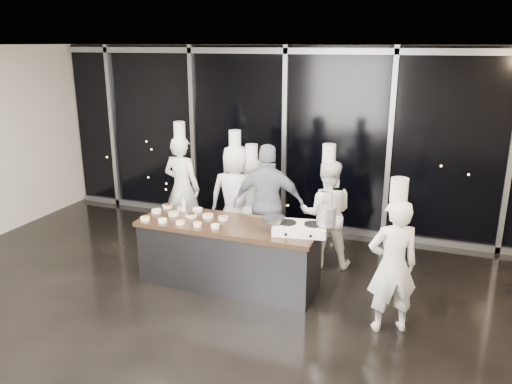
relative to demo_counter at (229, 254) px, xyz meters
The scene contains 15 objects.
ground 1.01m from the demo_counter, 90.00° to the right, with size 9.00×9.00×0.00m, color black.
room_shell 2.01m from the demo_counter, 78.94° to the right, with size 9.02×7.02×3.21m.
window_wall 2.78m from the demo_counter, 90.00° to the left, with size 8.90×0.11×3.20m.
demo_counter is the anchor object (origin of this frame).
stove 1.12m from the demo_counter, ahead, with size 0.73×0.52×0.14m.
frying_pan 0.90m from the demo_counter, ahead, with size 0.53×0.34×0.05m.
stock_pot 1.50m from the demo_counter, ahead, with size 0.24×0.24×0.24m, color silver.
prep_bowls 0.82m from the demo_counter, behind, with size 1.17×0.72×0.05m.
squeeze_bottle 0.98m from the demo_counter, 165.30° to the left, with size 0.06×0.06×0.22m.
chef_far_left 2.00m from the demo_counter, 137.21° to the left, with size 0.68×0.47×2.00m.
chef_left 1.45m from the demo_counter, 108.80° to the left, with size 0.93×0.71×1.92m.
chef_center 1.33m from the demo_counter, 97.00° to the left, with size 0.81×0.68×1.73m.
guest 1.05m from the demo_counter, 74.44° to the left, with size 1.14×0.67×1.83m.
chef_right 1.59m from the demo_counter, 44.76° to the left, with size 0.90×0.77×1.85m.
chef_side 2.27m from the demo_counter, 10.30° to the right, with size 0.69×0.60×1.83m.
Camera 1 is at (2.56, -4.88, 3.23)m, focal length 35.00 mm.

